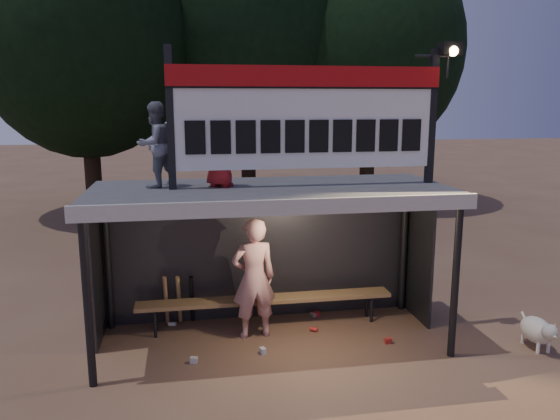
% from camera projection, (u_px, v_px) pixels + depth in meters
% --- Properties ---
extents(ground, '(80.00, 80.00, 0.00)m').
position_uv_depth(ground, '(271.00, 341.00, 8.10)').
color(ground, brown).
rests_on(ground, ground).
extents(player, '(0.72, 0.52, 1.83)m').
position_uv_depth(player, '(254.00, 278.00, 8.09)').
color(player, silver).
rests_on(player, ground).
extents(child_a, '(0.72, 0.71, 1.17)m').
position_uv_depth(child_a, '(155.00, 145.00, 7.50)').
color(child_a, slate).
rests_on(child_a, dugout_shelter).
extents(child_b, '(0.60, 0.57, 1.04)m').
position_uv_depth(child_b, '(220.00, 150.00, 7.53)').
color(child_b, maroon).
rests_on(child_b, dugout_shelter).
extents(dugout_shelter, '(5.10, 2.08, 2.32)m').
position_uv_depth(dugout_shelter, '(268.00, 216.00, 7.97)').
color(dugout_shelter, '#424245').
rests_on(dugout_shelter, ground).
extents(scoreboard_assembly, '(4.10, 0.27, 1.99)m').
position_uv_depth(scoreboard_assembly, '(311.00, 114.00, 7.53)').
color(scoreboard_assembly, black).
rests_on(scoreboard_assembly, dugout_shelter).
extents(bench, '(4.00, 0.35, 0.48)m').
position_uv_depth(bench, '(266.00, 300.00, 8.55)').
color(bench, olive).
rests_on(bench, ground).
extents(tree_left, '(6.46, 6.46, 9.27)m').
position_uv_depth(tree_left, '(84.00, 31.00, 16.01)').
color(tree_left, black).
rests_on(tree_left, ground).
extents(tree_mid, '(7.22, 7.22, 10.36)m').
position_uv_depth(tree_mid, '(247.00, 19.00, 18.17)').
color(tree_mid, black).
rests_on(tree_mid, ground).
extents(tree_right, '(6.08, 6.08, 8.72)m').
position_uv_depth(tree_right, '(371.00, 49.00, 18.06)').
color(tree_right, '#2F2215').
rests_on(tree_right, ground).
extents(dog, '(0.36, 0.81, 0.49)m').
position_uv_depth(dog, '(538.00, 330.00, 7.79)').
color(dog, beige).
rests_on(dog, ground).
extents(bats, '(0.48, 0.33, 0.84)m').
position_uv_depth(bats, '(179.00, 300.00, 8.58)').
color(bats, '#906743').
rests_on(bats, ground).
extents(litter, '(3.26, 1.41, 0.08)m').
position_uv_depth(litter, '(282.00, 333.00, 8.30)').
color(litter, '#B1281E').
rests_on(litter, ground).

